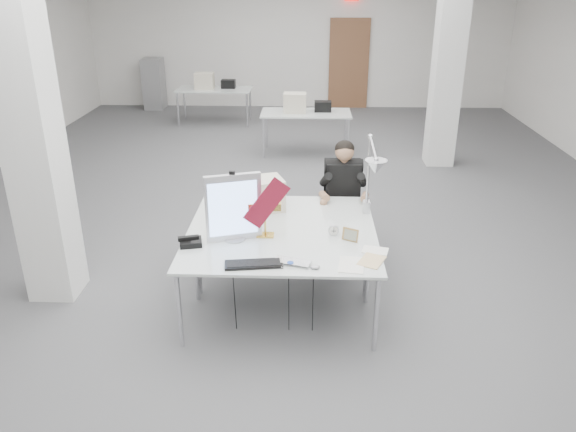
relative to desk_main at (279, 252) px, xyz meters
name	(u,v)px	position (x,y,z in m)	size (l,w,h in m)	color
room_shell	(292,89)	(0.04, 2.63, 0.95)	(10.04, 14.04, 3.24)	#4F4F52
desk_main	(279,252)	(0.00, 0.00, 0.00)	(1.80, 0.90, 0.03)	silver
desk_second	(284,213)	(0.00, 0.90, 0.00)	(1.80, 0.90, 0.03)	silver
bg_desk_a	(306,113)	(0.20, 5.50, 0.00)	(1.60, 0.80, 0.03)	silver
bg_desk_b	(214,89)	(-1.80, 7.70, 0.00)	(1.60, 0.80, 0.03)	silver
filing_cabinet	(154,84)	(-3.50, 9.15, -0.14)	(0.45, 0.55, 1.20)	gray
office_chair	(342,211)	(0.65, 1.58, -0.25)	(0.49, 0.49, 0.99)	black
seated_person	(343,179)	(0.65, 1.53, 0.16)	(0.53, 0.67, 1.00)	black
monitor	(233,208)	(-0.42, 0.22, 0.33)	(0.51, 0.05, 0.63)	silver
pennant	(267,203)	(-0.12, 0.19, 0.39)	(0.46, 0.01, 0.19)	maroon
keyboard	(254,264)	(-0.20, -0.28, 0.02)	(0.49, 0.16, 0.02)	black
laptop	(290,264)	(0.11, -0.27, 0.03)	(0.32, 0.21, 0.03)	silver
mouse	(315,267)	(0.32, -0.32, 0.03)	(0.08, 0.05, 0.03)	#A5A5A9
bankers_lamp	(265,218)	(-0.15, 0.31, 0.19)	(0.32, 0.13, 0.36)	gold
desk_phone	(191,242)	(-0.81, 0.09, 0.04)	(0.20, 0.18, 0.05)	black
picture_frame_left	(215,227)	(-0.63, 0.35, 0.07)	(0.16, 0.01, 0.12)	#A28446
picture_frame_right	(350,235)	(0.64, 0.23, 0.07)	(0.15, 0.01, 0.12)	#AD854A
desk_clock	(334,230)	(0.49, 0.35, 0.06)	(0.10, 0.10, 0.03)	silver
paper_stack_a	(351,265)	(0.62, -0.24, 0.02)	(0.21, 0.30, 0.01)	white
paper_stack_b	(372,261)	(0.80, -0.17, 0.02)	(0.19, 0.26, 0.01)	#E3C187
paper_stack_c	(375,250)	(0.85, 0.03, 0.02)	(0.22, 0.16, 0.01)	white
beige_monitor	(265,194)	(-0.19, 0.97, 0.18)	(0.35, 0.33, 0.33)	beige
architect_lamp	(371,175)	(0.85, 0.67, 0.51)	(0.26, 0.77, 0.99)	#B5B5B9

